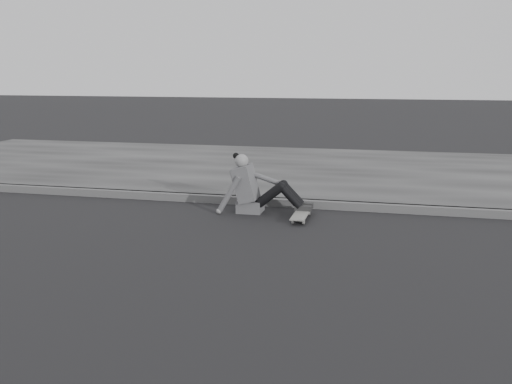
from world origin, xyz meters
TOP-DOWN VIEW (x-y plane):
  - curb at (0.00, 2.58)m, footprint 24.00×0.16m
  - sidewalk at (0.00, 5.60)m, footprint 24.00×6.00m
  - skateboard at (-2.47, 1.86)m, footprint 0.20×0.78m
  - seated_woman at (-3.20, 2.10)m, footprint 1.38×0.46m

SIDE VIEW (x-z plane):
  - curb at x=0.00m, z-range 0.00..0.12m
  - sidewalk at x=0.00m, z-range 0.00..0.12m
  - skateboard at x=-2.47m, z-range 0.03..0.12m
  - seated_woman at x=-3.20m, z-range -0.08..0.80m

